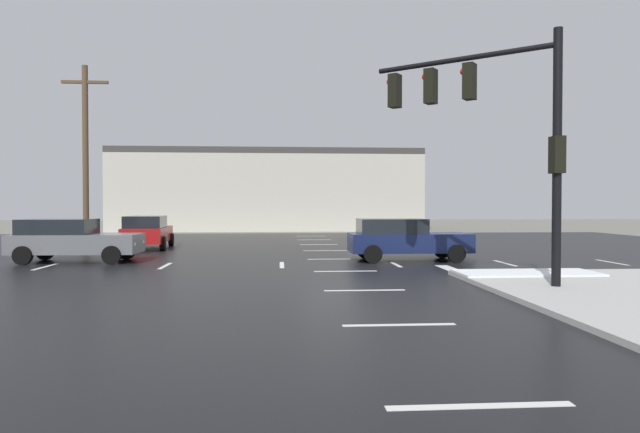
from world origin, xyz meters
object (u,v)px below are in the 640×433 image
(utility_pole_far, at_px, (86,153))
(sedan_navy, at_px, (404,238))
(sedan_grey, at_px, (72,239))
(sedan_red, at_px, (147,231))
(traffic_signal_mast, at_px, (493,115))

(utility_pole_far, bearing_deg, sedan_navy, -26.90)
(sedan_grey, xyz_separation_m, utility_pole_far, (-1.74, 6.79, 3.78))
(sedan_grey, distance_m, utility_pole_far, 7.97)
(sedan_red, relative_size, sedan_grey, 1.01)
(traffic_signal_mast, bearing_deg, utility_pole_far, -3.99)
(sedan_navy, height_order, sedan_red, same)
(traffic_signal_mast, relative_size, utility_pole_far, 0.71)
(sedan_red, distance_m, sedan_grey, 6.35)
(sedan_navy, bearing_deg, sedan_red, 149.25)
(sedan_red, bearing_deg, sedan_grey, 164.65)
(sedan_red, xyz_separation_m, utility_pole_far, (-3.04, 0.58, 3.78))
(traffic_signal_mast, height_order, sedan_red, traffic_signal_mast)
(sedan_grey, relative_size, utility_pole_far, 0.52)
(sedan_navy, bearing_deg, traffic_signal_mast, -83.14)
(traffic_signal_mast, distance_m, sedan_navy, 7.62)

